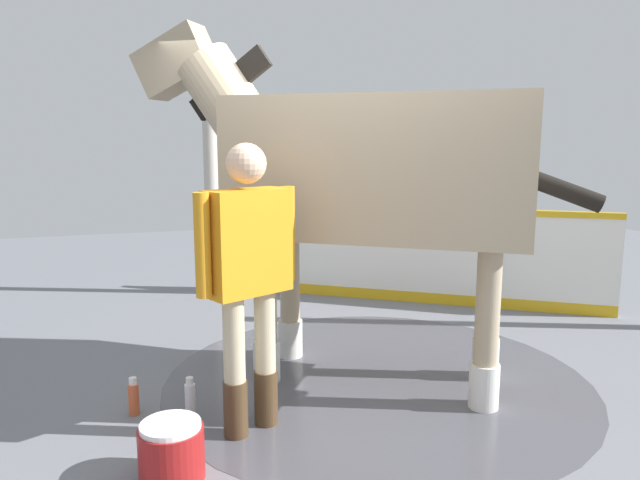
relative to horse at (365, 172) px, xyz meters
The scene contains 9 objects.
ground_plane 1.58m from the horse, 44.56° to the right, with size 16.00×16.00×0.02m, color slate.
wet_patch 1.56m from the horse, 56.19° to the left, with size 3.17×3.17×0.00m, color #4C4C54.
barrier_wall 2.48m from the horse, 143.40° to the left, with size 2.36×3.46×1.07m.
roof_post_near 2.96m from the horse, 165.27° to the right, with size 0.16×0.16×2.79m, color #B7B2A8.
horse is the anchor object (origin of this frame).
handler 1.22m from the horse, 60.12° to the right, with size 0.42×0.64×1.77m.
wash_bucket 2.24m from the horse, 56.96° to the right, with size 0.35×0.35×0.31m.
bottle_shampoo 1.96m from the horse, 79.48° to the right, with size 0.07×0.07×0.26m.
bottle_spray 2.20m from the horse, 85.82° to the right, with size 0.07×0.07×0.25m.
Camera 1 is at (3.81, -1.45, 1.78)m, focal length 32.85 mm.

